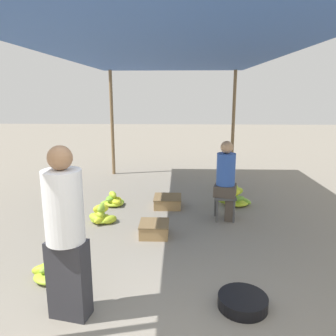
% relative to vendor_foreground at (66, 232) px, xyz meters
% --- Properties ---
extents(canopy_post_back_left, '(0.08, 0.08, 2.59)m').
position_rel_vendor_foreground_xyz_m(canopy_post_back_left, '(-0.68, 5.53, 0.45)').
color(canopy_post_back_left, olive).
rests_on(canopy_post_back_left, ground).
extents(canopy_post_back_right, '(0.08, 0.08, 2.59)m').
position_rel_vendor_foreground_xyz_m(canopy_post_back_right, '(2.36, 5.53, 0.45)').
color(canopy_post_back_right, olive).
rests_on(canopy_post_back_right, ground).
extents(canopy_tarp, '(3.43, 6.40, 0.04)m').
position_rel_vendor_foreground_xyz_m(canopy_tarp, '(0.84, 2.53, 1.77)').
color(canopy_tarp, '#33569E').
rests_on(canopy_tarp, canopy_post_front_left).
extents(vendor_foreground, '(0.41, 0.41, 1.63)m').
position_rel_vendor_foreground_xyz_m(vendor_foreground, '(0.00, 0.00, 0.00)').
color(vendor_foreground, '#2D2D33').
rests_on(vendor_foreground, ground).
extents(stool, '(0.34, 0.34, 0.42)m').
position_rel_vendor_foreground_xyz_m(stool, '(1.77, 2.47, -0.51)').
color(stool, '#4C4C4C').
rests_on(stool, ground).
extents(vendor_seated, '(0.42, 0.42, 1.32)m').
position_rel_vendor_foreground_xyz_m(vendor_seated, '(1.79, 2.48, -0.16)').
color(vendor_seated, '#4C4238').
rests_on(vendor_seated, ground).
extents(basin_black, '(0.49, 0.49, 0.12)m').
position_rel_vendor_foreground_xyz_m(basin_black, '(1.65, 0.17, -0.79)').
color(basin_black, black).
rests_on(basin_black, ground).
extents(banana_pile_left_0, '(0.53, 0.40, 0.31)m').
position_rel_vendor_foreground_xyz_m(banana_pile_left_0, '(-0.24, 2.26, -0.73)').
color(banana_pile_left_0, '#CAD528').
rests_on(banana_pile_left_0, ground).
extents(banana_pile_left_1, '(0.50, 0.47, 0.19)m').
position_rel_vendor_foreground_xyz_m(banana_pile_left_1, '(-0.41, 0.65, -0.77)').
color(banana_pile_left_1, '#B4CC2C').
rests_on(banana_pile_left_1, ground).
extents(banana_pile_left_2, '(0.47, 0.45, 0.27)m').
position_rel_vendor_foreground_xyz_m(banana_pile_left_2, '(-0.21, 3.10, -0.76)').
color(banana_pile_left_2, '#8CBC33').
rests_on(banana_pile_left_2, ground).
extents(banana_pile_right_0, '(0.67, 0.51, 0.35)m').
position_rel_vendor_foreground_xyz_m(banana_pile_right_0, '(2.08, 3.18, -0.73)').
color(banana_pile_right_0, '#74B337').
rests_on(banana_pile_right_0, ground).
extents(banana_pile_right_1, '(0.47, 0.49, 0.24)m').
position_rel_vendor_foreground_xyz_m(banana_pile_right_1, '(2.05, 3.97, -0.75)').
color(banana_pile_right_1, '#A7C72E').
rests_on(banana_pile_right_1, ground).
extents(crate_near, '(0.50, 0.50, 0.20)m').
position_rel_vendor_foreground_xyz_m(crate_near, '(0.81, 3.05, -0.75)').
color(crate_near, '#9E7A4C').
rests_on(crate_near, ground).
extents(crate_mid, '(0.43, 0.43, 0.20)m').
position_rel_vendor_foreground_xyz_m(crate_mid, '(0.65, 1.80, -0.75)').
color(crate_mid, '#9E7A4C').
rests_on(crate_mid, ground).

